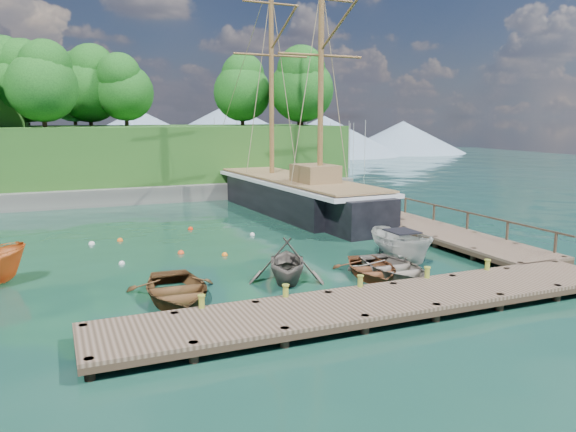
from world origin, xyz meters
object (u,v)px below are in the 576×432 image
at_px(schooner, 294,198).
at_px(rowboat_1, 287,281).
at_px(rowboat_3, 394,275).
at_px(rowboat_2, 372,276).
at_px(cabin_boat_white, 401,260).
at_px(rowboat_0, 176,300).

bearing_deg(schooner, rowboat_1, -118.01).
height_order(rowboat_3, schooner, schooner).
xyz_separation_m(rowboat_1, schooner, (7.19, 15.73, 1.08)).
height_order(rowboat_2, schooner, schooner).
bearing_deg(rowboat_2, rowboat_3, -6.67).
xyz_separation_m(cabin_boat_white, schooner, (0.73, 14.63, 1.08)).
bearing_deg(schooner, rowboat_2, -105.37).
distance_m(rowboat_2, cabin_boat_white, 3.26).
relative_size(rowboat_1, cabin_boat_white, 0.87).
height_order(rowboat_0, rowboat_2, rowboat_0).
distance_m(rowboat_1, cabin_boat_white, 6.55).
distance_m(rowboat_1, rowboat_3, 4.77).
relative_size(rowboat_1, rowboat_3, 0.85).
bearing_deg(rowboat_0, rowboat_2, 3.43).
height_order(rowboat_0, schooner, schooner).
bearing_deg(rowboat_3, cabin_boat_white, 51.16).
bearing_deg(rowboat_2, cabin_boat_white, 47.77).
relative_size(rowboat_0, rowboat_2, 1.19).
relative_size(rowboat_0, rowboat_3, 1.12).
xyz_separation_m(rowboat_0, rowboat_2, (8.52, -0.02, 0.00)).
bearing_deg(rowboat_0, cabin_boat_white, 12.48).
bearing_deg(rowboat_3, rowboat_1, 168.62).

